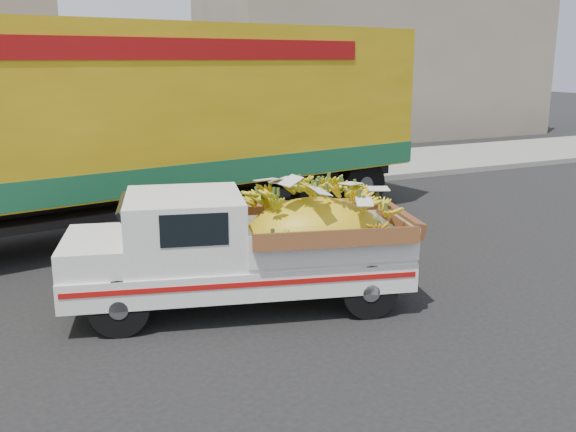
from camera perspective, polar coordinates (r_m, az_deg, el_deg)
name	(u,v)px	position (r m, az deg, el deg)	size (l,w,h in m)	color
ground	(127,335)	(7.98, -14.10, -10.25)	(100.00, 100.00, 0.00)	black
curb	(56,209)	(14.54, -19.95, 0.60)	(60.00, 0.25, 0.15)	gray
sidewalk	(45,191)	(16.59, -20.78, 2.07)	(60.00, 4.00, 0.14)	gray
building_right	(376,63)	(27.78, 7.82, 13.33)	(14.00, 6.00, 6.00)	gray
pickup_truck	(264,245)	(8.41, -2.12, -2.59)	(4.63, 2.70, 1.53)	black
semi_trailer	(132,120)	(12.02, -13.67, 8.32)	(12.07, 4.45, 3.80)	black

